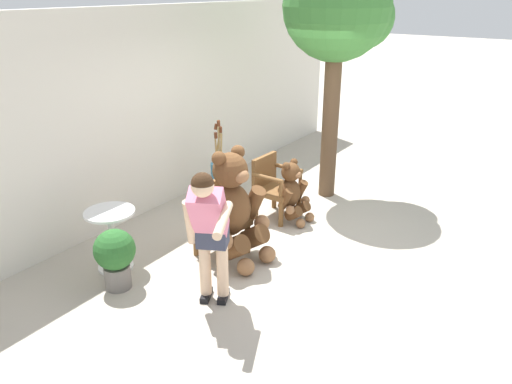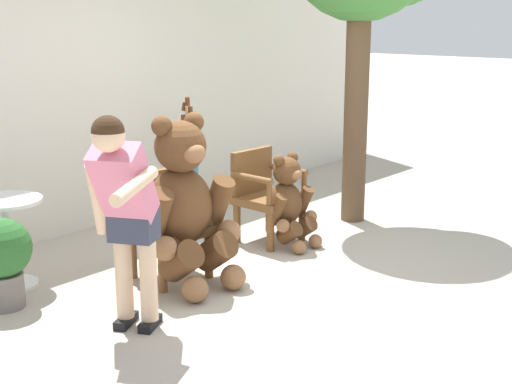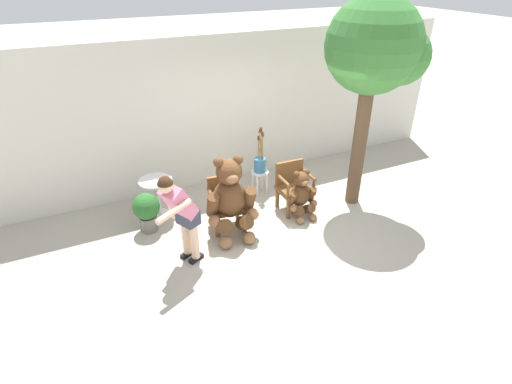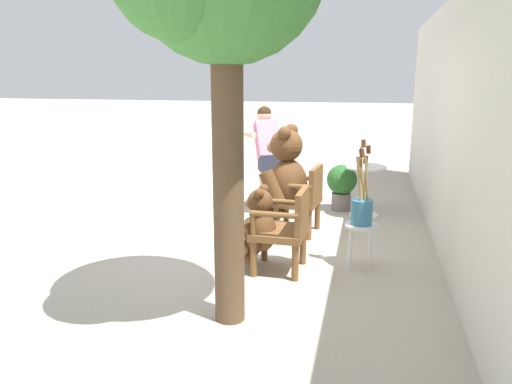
{
  "view_description": "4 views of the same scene",
  "coord_description": "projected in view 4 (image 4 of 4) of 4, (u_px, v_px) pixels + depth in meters",
  "views": [
    {
      "loc": [
        -4.83,
        -2.66,
        3.02
      ],
      "look_at": [
        -0.3,
        0.4,
        0.76
      ],
      "focal_mm": 35.0,
      "sensor_mm": 36.0,
      "label": 1
    },
    {
      "loc": [
        -4.38,
        -3.44,
        2.11
      ],
      "look_at": [
        0.04,
        0.33,
        0.65
      ],
      "focal_mm": 50.0,
      "sensor_mm": 36.0,
      "label": 2
    },
    {
      "loc": [
        -2.58,
        -4.51,
        3.89
      ],
      "look_at": [
        -0.28,
        0.32,
        0.77
      ],
      "focal_mm": 28.0,
      "sensor_mm": 36.0,
      "label": 3
    },
    {
      "loc": [
        5.39,
        1.52,
        1.98
      ],
      "look_at": [
        -0.06,
        0.27,
        0.64
      ],
      "focal_mm": 35.0,
      "sensor_mm": 36.0,
      "label": 4
    }
  ],
  "objects": [
    {
      "name": "wooden_chair_left",
      "position": [
        302.0,
        198.0,
        6.24
      ],
      "size": [
        0.62,
        0.58,
        0.86
      ],
      "color": "brown",
      "rests_on": "ground"
    },
    {
      "name": "brush_bucket",
      "position": [
        362.0,
        206.0,
        5.1
      ],
      "size": [
        0.22,
        0.22,
        0.88
      ],
      "color": "teal",
      "rests_on": "white_stool"
    },
    {
      "name": "potted_plant",
      "position": [
        342.0,
        184.0,
        7.31
      ],
      "size": [
        0.44,
        0.44,
        0.68
      ],
      "color": "slate",
      "rests_on": "ground"
    },
    {
      "name": "ground_plane",
      "position": [
        233.0,
        245.0,
        5.9
      ],
      "size": [
        60.0,
        60.0,
        0.0
      ],
      "primitive_type": "plane",
      "color": "#B2A899"
    },
    {
      "name": "round_side_table",
      "position": [
        365.0,
        185.0,
        6.99
      ],
      "size": [
        0.56,
        0.56,
        0.72
      ],
      "color": "white",
      "rests_on": "ground"
    },
    {
      "name": "white_stool",
      "position": [
        361.0,
        234.0,
        5.17
      ],
      "size": [
        0.34,
        0.34,
        0.46
      ],
      "color": "silver",
      "rests_on": "ground"
    },
    {
      "name": "wooden_chair_right",
      "position": [
        285.0,
        227.0,
        5.03
      ],
      "size": [
        0.58,
        0.54,
        0.86
      ],
      "color": "brown",
      "rests_on": "ground"
    },
    {
      "name": "person_visitor",
      "position": [
        268.0,
        150.0,
        7.13
      ],
      "size": [
        0.7,
        0.7,
        1.52
      ],
      "color": "black",
      "rests_on": "ground"
    },
    {
      "name": "back_wall",
      "position": [
        459.0,
        132.0,
        5.06
      ],
      "size": [
        10.0,
        0.16,
        2.8
      ],
      "primitive_type": "cube",
      "color": "silver",
      "rests_on": "ground"
    },
    {
      "name": "teddy_bear_large",
      "position": [
        283.0,
        180.0,
        6.26
      ],
      "size": [
        0.83,
        0.82,
        1.36
      ],
      "color": "brown",
      "rests_on": "ground"
    },
    {
      "name": "teddy_bear_small",
      "position": [
        257.0,
        229.0,
        5.1
      ],
      "size": [
        0.52,
        0.5,
        0.87
      ],
      "color": "brown",
      "rests_on": "ground"
    }
  ]
}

